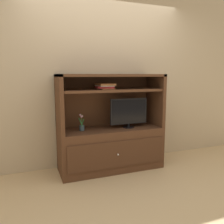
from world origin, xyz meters
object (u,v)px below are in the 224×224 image
(tv_monitor, at_px, (129,112))
(magazine_stack, at_px, (105,86))
(potted_plant, at_px, (82,126))
(media_console, at_px, (111,138))

(tv_monitor, bearing_deg, magazine_stack, 170.66)
(potted_plant, bearing_deg, media_console, -0.88)
(tv_monitor, bearing_deg, potted_plant, 174.75)
(tv_monitor, distance_m, potted_plant, 0.72)
(magazine_stack, bearing_deg, media_console, -0.39)
(magazine_stack, bearing_deg, tv_monitor, -9.34)
(potted_plant, bearing_deg, tv_monitor, -5.25)
(media_console, distance_m, magazine_stack, 0.78)
(media_console, distance_m, potted_plant, 0.48)
(media_console, distance_m, tv_monitor, 0.47)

